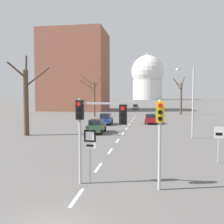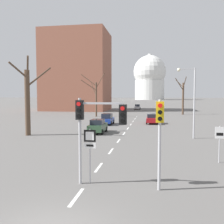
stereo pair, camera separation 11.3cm
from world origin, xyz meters
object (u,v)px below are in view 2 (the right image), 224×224
(sedan_near_left, at_px, (152,119))
(route_sign_post, at_px, (90,146))
(speed_limit_sign, at_px, (220,138))
(sedan_mid_centre, at_px, (137,107))
(sedan_near_right, at_px, (107,119))
(traffic_signal_centre_tall, at_px, (95,119))
(street_lamp_right, at_px, (191,95))
(sedan_far_left, at_px, (98,126))
(traffic_signal_near_right, at_px, (160,127))

(sedan_near_left, bearing_deg, route_sign_post, -96.32)
(speed_limit_sign, xyz_separation_m, sedan_mid_centre, (-8.95, 59.70, -0.82))
(sedan_near_right, bearing_deg, traffic_signal_centre_tall, -80.88)
(traffic_signal_centre_tall, bearing_deg, sedan_mid_centre, 91.65)
(speed_limit_sign, height_order, sedan_near_left, speed_limit_sign)
(sedan_near_right, bearing_deg, street_lamp_right, -44.61)
(street_lamp_right, distance_m, sedan_near_left, 13.85)
(route_sign_post, bearing_deg, sedan_mid_centre, 91.38)
(speed_limit_sign, distance_m, sedan_far_left, 15.51)
(sedan_mid_centre, relative_size, sedan_far_left, 1.14)
(traffic_signal_centre_tall, distance_m, traffic_signal_near_right, 3.11)
(street_lamp_right, relative_size, sedan_mid_centre, 1.59)
(speed_limit_sign, bearing_deg, street_lamp_right, 93.31)
(traffic_signal_near_right, distance_m, route_sign_post, 3.58)
(traffic_signal_centre_tall, distance_m, sedan_far_left, 17.00)
(sedan_mid_centre, bearing_deg, sedan_near_right, -92.99)
(traffic_signal_centre_tall, xyz_separation_m, sedan_far_left, (-3.55, 16.45, -2.43))
(sedan_near_left, distance_m, sedan_far_left, 12.39)
(sedan_near_left, bearing_deg, sedan_near_right, -160.08)
(traffic_signal_centre_tall, relative_size, sedan_near_left, 1.01)
(route_sign_post, distance_m, sedan_mid_centre, 64.77)
(sedan_near_right, distance_m, sedan_mid_centre, 40.19)
(speed_limit_sign, distance_m, sedan_near_left, 22.43)
(route_sign_post, bearing_deg, traffic_signal_centre_tall, -23.16)
(traffic_signal_near_right, distance_m, sedan_far_left, 18.09)
(speed_limit_sign, bearing_deg, sedan_near_left, 101.31)
(street_lamp_right, xyz_separation_m, sedan_far_left, (-10.10, 2.08, -3.64))
(traffic_signal_near_right, xyz_separation_m, route_sign_post, (-3.40, 0.37, -1.09))
(sedan_near_left, xyz_separation_m, sedan_near_right, (-6.65, -2.41, 0.05))
(speed_limit_sign, bearing_deg, sedan_far_left, 133.32)
(speed_limit_sign, relative_size, sedan_near_left, 0.57)
(traffic_signal_centre_tall, height_order, street_lamp_right, street_lamp_right)
(route_sign_post, distance_m, sedan_near_right, 24.90)
(traffic_signal_near_right, bearing_deg, sedan_far_left, 111.70)
(traffic_signal_near_right, height_order, sedan_near_right, traffic_signal_near_right)
(street_lamp_right, distance_m, sedan_mid_centre, 51.33)
(traffic_signal_near_right, height_order, speed_limit_sign, traffic_signal_near_right)
(traffic_signal_centre_tall, bearing_deg, sedan_near_right, 99.12)
(sedan_near_right, bearing_deg, sedan_far_left, -87.13)
(traffic_signal_centre_tall, height_order, sedan_mid_centre, traffic_signal_centre_tall)
(traffic_signal_near_right, relative_size, speed_limit_sign, 1.76)
(sedan_near_left, distance_m, sedan_near_right, 7.07)
(speed_limit_sign, xyz_separation_m, sedan_near_left, (-4.40, 21.97, -0.86))
(traffic_signal_near_right, distance_m, sedan_near_right, 26.04)
(traffic_signal_near_right, bearing_deg, street_lamp_right, 76.68)
(route_sign_post, bearing_deg, sedan_near_right, 98.46)
(traffic_signal_centre_tall, bearing_deg, sedan_near_left, 84.36)
(route_sign_post, xyz_separation_m, sedan_mid_centre, (-1.56, 64.74, -1.07))
(street_lamp_right, bearing_deg, speed_limit_sign, -86.69)
(sedan_far_left, bearing_deg, route_sign_post, -78.76)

